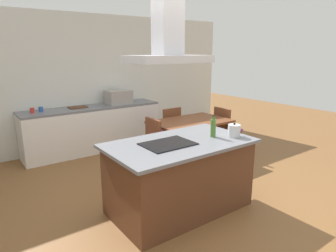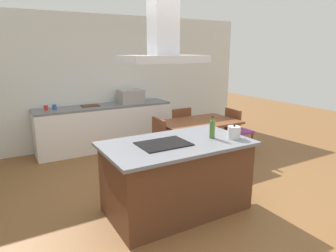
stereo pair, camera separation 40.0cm
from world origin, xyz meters
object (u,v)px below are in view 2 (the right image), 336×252
(cooktop, at_px, (164,144))
(dining_table, at_px, (198,126))
(countertop_microwave, at_px, (131,96))
(coffee_mug_red, at_px, (46,108))
(range_hood, at_px, (163,39))
(chair_facing_back_wall, at_px, (179,126))
(chair_at_left_end, at_px, (153,142))
(coffee_mug_blue, at_px, (54,107))
(olive_oil_bottle, at_px, (212,129))
(tea_kettle, at_px, (234,132))
(chair_at_right_end, at_px, (236,128))
(cutting_board, at_px, (90,106))

(cooktop, relative_size, dining_table, 0.43)
(countertop_microwave, bearing_deg, coffee_mug_red, 178.40)
(range_hood, bearing_deg, coffee_mug_red, 106.55)
(chair_facing_back_wall, height_order, chair_at_left_end, same)
(coffee_mug_blue, height_order, chair_facing_back_wall, coffee_mug_blue)
(olive_oil_bottle, bearing_deg, cooktop, 173.38)
(coffee_mug_blue, xyz_separation_m, dining_table, (2.16, -1.65, -0.28))
(tea_kettle, xyz_separation_m, chair_at_left_end, (-0.37, 1.51, -0.47))
(olive_oil_bottle, distance_m, chair_facing_back_wall, 2.23)
(olive_oil_bottle, xyz_separation_m, chair_at_right_end, (1.69, 1.36, -0.51))
(countertop_microwave, relative_size, coffee_mug_red, 5.56)
(cooktop, xyz_separation_m, countertop_microwave, (0.82, 2.88, 0.13))
(chair_at_left_end, xyz_separation_m, range_hood, (-0.52, -1.28, 1.59))
(coffee_mug_red, bearing_deg, olive_oil_bottle, -62.98)
(chair_facing_back_wall, bearing_deg, tea_kettle, -104.05)
(coffee_mug_blue, bearing_deg, coffee_mug_red, -178.43)
(tea_kettle, xyz_separation_m, chair_at_right_end, (1.46, 1.51, -0.47))
(tea_kettle, bearing_deg, cooktop, 165.83)
(tea_kettle, bearing_deg, range_hood, 165.83)
(countertop_microwave, distance_m, chair_facing_back_wall, 1.24)
(tea_kettle, height_order, coffee_mug_blue, tea_kettle)
(coffee_mug_blue, distance_m, range_hood, 3.23)
(dining_table, relative_size, range_hood, 1.56)
(countertop_microwave, bearing_deg, range_hood, -105.84)
(cooktop, height_order, coffee_mug_red, coffee_mug_red)
(cutting_board, height_order, range_hood, range_hood)
(olive_oil_bottle, height_order, chair_at_right_end, olive_oil_bottle)
(olive_oil_bottle, bearing_deg, range_hood, 173.38)
(countertop_microwave, xyz_separation_m, chair_facing_back_wall, (0.62, -0.93, -0.53))
(olive_oil_bottle, distance_m, coffee_mug_blue, 3.31)
(coffee_mug_red, xyz_separation_m, dining_table, (2.31, -1.64, -0.28))
(tea_kettle, bearing_deg, olive_oil_bottle, 147.30)
(dining_table, bearing_deg, countertop_microwave, 111.28)
(tea_kettle, bearing_deg, cutting_board, 106.48)
(coffee_mug_blue, relative_size, chair_at_left_end, 0.10)
(dining_table, bearing_deg, chair_facing_back_wall, 90.00)
(coffee_mug_red, distance_m, range_hood, 3.27)
(tea_kettle, relative_size, countertop_microwave, 0.42)
(cutting_board, distance_m, range_hood, 3.16)
(chair_facing_back_wall, bearing_deg, dining_table, -90.00)
(chair_facing_back_wall, bearing_deg, cutting_board, 146.43)
(coffee_mug_red, relative_size, range_hood, 0.10)
(dining_table, bearing_deg, cutting_board, 131.92)
(cutting_board, height_order, chair_at_left_end, cutting_board)
(dining_table, distance_m, range_hood, 2.40)
(tea_kettle, bearing_deg, countertop_microwave, 91.43)
(cooktop, distance_m, countertop_microwave, 3.00)
(olive_oil_bottle, xyz_separation_m, countertop_microwave, (0.15, 2.96, 0.02))
(coffee_mug_red, relative_size, dining_table, 0.06)
(chair_at_right_end, relative_size, chair_at_left_end, 1.00)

